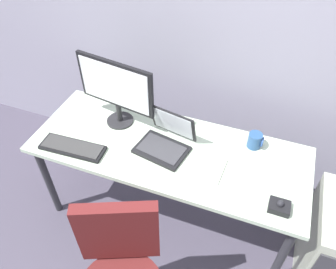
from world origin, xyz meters
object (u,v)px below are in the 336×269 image
at_px(laptop, 166,140).
at_px(coffee_mug, 255,140).
at_px(monitor_main, 116,88).
at_px(keyboard, 73,147).
at_px(trackball_mouse, 279,206).
at_px(paper_notepad, 211,168).

height_order(laptop, coffee_mug, laptop).
bearing_deg(monitor_main, keyboard, -115.24).
distance_m(keyboard, trackball_mouse, 1.26).
bearing_deg(keyboard, coffee_mug, 21.81).
bearing_deg(monitor_main, paper_notepad, -15.50).
relative_size(coffee_mug, paper_notepad, 0.49).
height_order(keyboard, trackball_mouse, trackball_mouse).
relative_size(keyboard, coffee_mug, 4.11).
height_order(trackball_mouse, paper_notepad, trackball_mouse).
relative_size(monitor_main, laptop, 1.51).
xyz_separation_m(laptop, trackball_mouse, (0.72, -0.22, -0.03)).
bearing_deg(trackball_mouse, coffee_mug, 116.04).
distance_m(monitor_main, laptop, 0.45).
bearing_deg(coffee_mug, keyboard, -158.19).
distance_m(keyboard, laptop, 0.58).
height_order(coffee_mug, paper_notepad, coffee_mug).
xyz_separation_m(laptop, paper_notepad, (0.31, -0.08, -0.05)).
bearing_deg(keyboard, paper_notepad, 9.75).
bearing_deg(laptop, trackball_mouse, -17.21).
xyz_separation_m(coffee_mug, paper_notepad, (-0.20, -0.28, -0.04)).
distance_m(trackball_mouse, paper_notepad, 0.43).
xyz_separation_m(keyboard, trackball_mouse, (1.26, 0.00, 0.01)).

